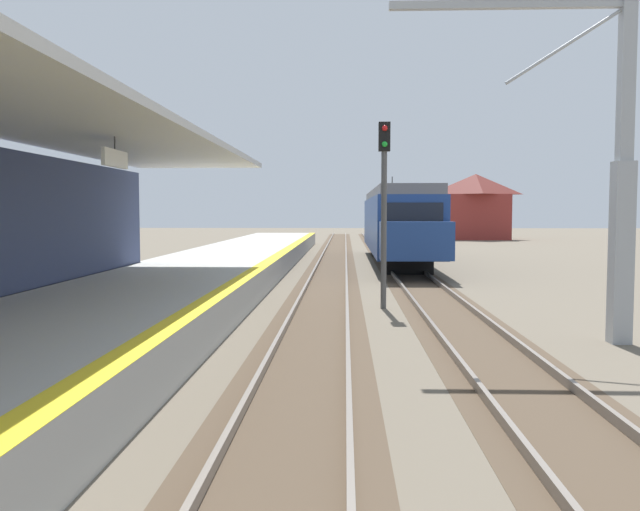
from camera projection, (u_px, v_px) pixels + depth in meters
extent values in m
cube|color=#A8A8A3|center=(153.00, 298.00, 17.73)|extent=(5.00, 80.00, 0.90)
cube|color=yellow|center=(238.00, 281.00, 17.61)|extent=(0.50, 80.00, 0.01)
cube|color=silver|center=(53.00, 119.00, 11.86)|extent=(4.40, 24.00, 0.16)
cube|color=white|center=(115.00, 159.00, 13.87)|extent=(0.08, 1.40, 0.36)
cylinder|color=#333333|center=(115.00, 143.00, 13.85)|extent=(0.03, 0.03, 0.27)
cube|color=#4C3D2D|center=(324.00, 296.00, 21.58)|extent=(2.34, 120.00, 0.01)
cube|color=slate|center=(302.00, 294.00, 21.60)|extent=(0.08, 120.00, 0.15)
cube|color=slate|center=(347.00, 294.00, 21.55)|extent=(0.08, 120.00, 0.15)
cube|color=#4C3D2D|center=(431.00, 297.00, 21.45)|extent=(2.34, 120.00, 0.01)
cube|color=slate|center=(408.00, 294.00, 21.47)|extent=(0.08, 120.00, 0.15)
cube|color=slate|center=(453.00, 294.00, 21.42)|extent=(0.08, 120.00, 0.15)
cube|color=navy|center=(397.00, 224.00, 35.77)|extent=(2.90, 18.00, 2.70)
cube|color=slate|center=(397.00, 194.00, 35.67)|extent=(2.67, 18.00, 0.44)
cube|color=black|center=(414.00, 218.00, 26.75)|extent=(2.32, 0.06, 1.21)
cube|color=navy|center=(416.00, 241.00, 26.03)|extent=(2.78, 1.60, 1.49)
cube|color=black|center=(424.00, 216.00, 35.69)|extent=(0.04, 15.84, 0.86)
cylinder|color=#333333|center=(392.00, 184.00, 39.22)|extent=(0.06, 0.06, 0.90)
cube|color=black|center=(406.00, 264.00, 30.05)|extent=(2.17, 2.20, 0.72)
cube|color=black|center=(389.00, 250.00, 41.72)|extent=(2.17, 2.20, 0.72)
cylinder|color=#4C4C4C|center=(384.00, 230.00, 18.80)|extent=(0.16, 0.16, 4.40)
cube|color=black|center=(384.00, 137.00, 18.63)|extent=(0.32, 0.24, 0.80)
sphere|color=red|center=(385.00, 128.00, 18.48)|extent=(0.16, 0.16, 0.16)
sphere|color=green|center=(385.00, 144.00, 18.50)|extent=(0.16, 0.16, 0.16)
cube|color=#9EA3A8|center=(621.00, 253.00, 13.80)|extent=(0.40, 0.40, 3.75)
cube|color=#9EA3A8|center=(627.00, 68.00, 13.56)|extent=(0.28, 0.28, 3.75)
cube|color=#9EA3A8|center=(508.00, 5.00, 13.56)|extent=(4.80, 0.16, 0.16)
cylinder|color=#9EA3A8|center=(567.00, 44.00, 13.57)|extent=(2.47, 0.07, 1.60)
cube|color=maroon|center=(475.00, 217.00, 65.97)|extent=(6.00, 4.80, 4.40)
pyramid|color=maroon|center=(476.00, 184.00, 65.76)|extent=(6.60, 5.28, 2.00)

